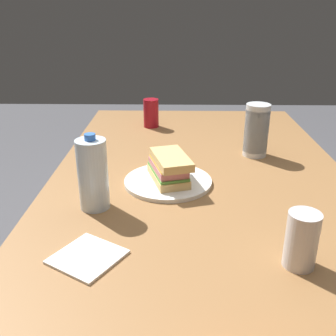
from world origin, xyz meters
The scene contains 8 objects.
dining_table centered at (0.00, 0.00, 0.64)m, with size 1.86×0.94×0.72m.
paper_plate centered at (-0.07, -0.10, 0.73)m, with size 0.26×0.26×0.01m, color white.
sandwich centered at (-0.06, -0.10, 0.77)m, with size 0.20×0.14×0.08m.
soda_can_red centered at (-0.65, -0.19, 0.78)m, with size 0.07×0.07×0.12m, color maroon.
water_bottle_tall centered at (0.08, -0.29, 0.82)m, with size 0.08×0.08×0.20m.
plastic_cup_stack centered at (-0.31, 0.20, 0.81)m, with size 0.08×0.08×0.18m.
soda_can_silver centered at (0.32, 0.18, 0.78)m, with size 0.07×0.07×0.12m, color silver.
paper_napkin centered at (0.31, -0.27, 0.72)m, with size 0.13×0.13×0.01m, color white.
Camera 1 is at (1.00, -0.08, 1.22)m, focal length 41.58 mm.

